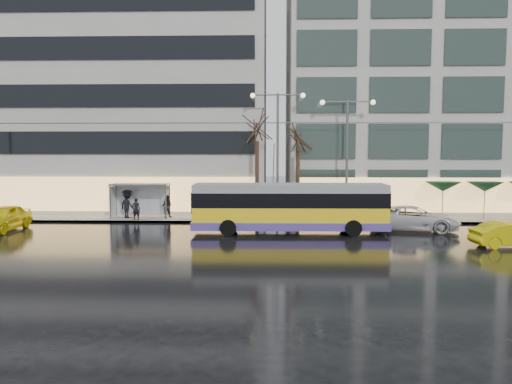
{
  "coord_description": "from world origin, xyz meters",
  "views": [
    {
      "loc": [
        1.55,
        -25.41,
        5.14
      ],
      "look_at": [
        0.61,
        5.0,
        2.54
      ],
      "focal_mm": 35.0,
      "sensor_mm": 36.0,
      "label": 1
    }
  ],
  "objects_px": {
    "bus_shelter": "(136,193)",
    "taxi_a": "(3,218)",
    "street_lamp_near": "(278,138)",
    "trolleybus": "(290,209)"
  },
  "relations": [
    {
      "from": "bus_shelter",
      "to": "taxi_a",
      "type": "distance_m",
      "value": 8.94
    },
    {
      "from": "taxi_a",
      "to": "street_lamp_near",
      "type": "bearing_deg",
      "value": 17.56
    },
    {
      "from": "street_lamp_near",
      "to": "trolleybus",
      "type": "bearing_deg",
      "value": -83.15
    },
    {
      "from": "trolleybus",
      "to": "bus_shelter",
      "type": "relative_size",
      "value": 2.83
    },
    {
      "from": "trolleybus",
      "to": "taxi_a",
      "type": "bearing_deg",
      "value": 179.4
    },
    {
      "from": "street_lamp_near",
      "to": "bus_shelter",
      "type": "bearing_deg",
      "value": -179.37
    },
    {
      "from": "taxi_a",
      "to": "bus_shelter",
      "type": "bearing_deg",
      "value": 37.5
    },
    {
      "from": "trolleybus",
      "to": "taxi_a",
      "type": "distance_m",
      "value": 18.12
    },
    {
      "from": "trolleybus",
      "to": "taxi_a",
      "type": "height_order",
      "value": "trolleybus"
    },
    {
      "from": "bus_shelter",
      "to": "taxi_a",
      "type": "relative_size",
      "value": 0.88
    }
  ]
}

